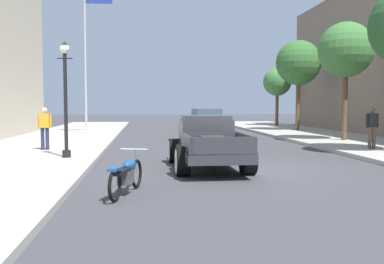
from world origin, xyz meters
The scene contains 11 objects.
ground_plane centered at (0.00, 0.00, 0.00)m, with size 140.00×140.00×0.00m, color #3D3D42.
hotrod_truck_gunmetal centered at (-1.02, 0.67, 0.75)m, with size 2.25×4.97×1.58m.
motorcycle_parked centered at (-3.30, -3.22, 0.44)m, with size 0.79×2.06×0.93m.
car_background_tan centered at (0.85, 14.08, 0.77)m, with size 2.11×4.42×1.65m.
pedestrian_sidewalk_left centered at (-6.78, 4.96, 1.09)m, with size 0.53×0.22×1.65m.
pedestrian_sidewalk_right centered at (6.17, 4.07, 1.09)m, with size 0.53×0.22×1.65m.
street_lamp_near centered at (-5.52, 2.36, 2.39)m, with size 0.50×0.32×3.85m.
flagpole centered at (-6.24, 14.73, 5.77)m, with size 1.74×0.16×9.16m.
street_tree_second centered at (6.96, 8.20, 4.57)m, with size 2.71×2.71×5.81m.
street_tree_third centered at (7.49, 16.33, 4.71)m, with size 3.04×3.04×6.10m.
street_tree_farthest centered at (8.09, 23.01, 3.75)m, with size 2.32×2.32×4.79m.
Camera 1 is at (-2.90, -12.52, 1.93)m, focal length 40.85 mm.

